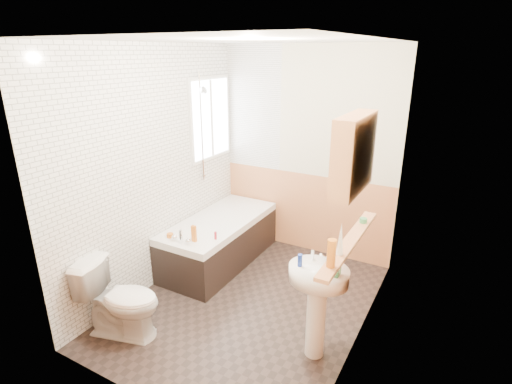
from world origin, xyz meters
TOP-DOWN VIEW (x-y plane):
  - floor at (0.00, 0.00)m, footprint 2.80×2.80m
  - ceiling at (0.00, 0.00)m, footprint 2.80×2.80m
  - wall_back at (0.00, 1.41)m, footprint 2.20×0.02m
  - wall_front at (0.00, -1.41)m, footprint 2.20×0.02m
  - wall_left at (-1.11, 0.00)m, footprint 0.02×2.80m
  - wall_right at (1.11, 0.00)m, footprint 0.02×2.80m
  - wainscot_right at (1.09, 0.00)m, footprint 0.01×2.80m
  - wainscot_front at (0.00, -1.39)m, footprint 2.20×0.01m
  - wainscot_back at (0.00, 1.39)m, footprint 2.20×0.01m
  - tile_cladding_left at (-1.09, 0.00)m, footprint 0.01×2.80m
  - tile_return_back at (-0.73, 1.39)m, footprint 0.75×0.01m
  - window at (-1.06, 0.95)m, footprint 0.03×0.79m
  - bathtub at (-0.73, 0.57)m, footprint 0.70×1.59m
  - shower_riser at (-1.04, 0.74)m, footprint 0.11×0.08m
  - toilet at (-0.76, -0.94)m, footprint 0.79×0.57m
  - sink at (0.84, -0.35)m, footprint 0.48×0.39m
  - pine_shelf at (1.04, -0.26)m, footprint 0.10×1.25m
  - medicine_cabinet at (1.01, -0.27)m, footprint 0.15×0.61m
  - foam_can at (1.04, -0.71)m, footprint 0.07×0.07m
  - green_bottle at (1.04, -0.52)m, footprint 0.06×0.06m
  - black_jar at (1.04, 0.11)m, footprint 0.07×0.07m
  - soap_bottle at (0.98, -0.40)m, footprint 0.08×0.17m
  - clear_bottle at (0.70, -0.40)m, footprint 0.05×0.05m
  - blue_gel at (-0.63, -0.03)m, footprint 0.05×0.03m
  - cream_jar at (-0.92, -0.08)m, footprint 0.09×0.09m
  - orange_bottle at (-0.47, 0.12)m, footprint 0.03×0.03m

SIDE VIEW (x-z plane):
  - floor at x=0.00m, z-range 0.00..0.00m
  - bathtub at x=-0.73m, z-range -0.06..0.63m
  - toilet at x=-0.76m, z-range 0.00..0.70m
  - wainscot_right at x=1.09m, z-range 0.00..1.00m
  - wainscot_front at x=0.00m, z-range 0.00..1.00m
  - wainscot_back at x=0.00m, z-range 0.00..1.00m
  - cream_jar at x=-0.92m, z-range 0.55..0.60m
  - sink at x=0.84m, z-range 0.12..1.06m
  - orange_bottle at x=-0.47m, z-range 0.55..0.64m
  - blue_gel at x=-0.63m, z-range 0.55..0.73m
  - soap_bottle at x=0.98m, z-range 0.83..0.91m
  - clear_bottle at x=0.70m, z-range 0.83..0.93m
  - pine_shelf at x=1.04m, z-range 1.04..1.07m
  - black_jar at x=1.04m, z-range 1.07..1.11m
  - foam_can at x=1.04m, z-range 1.07..1.27m
  - green_bottle at x=1.04m, z-range 1.07..1.32m
  - wall_back at x=0.00m, z-range 0.00..2.50m
  - wall_front at x=0.00m, z-range 0.00..2.50m
  - wall_left at x=-1.11m, z-range 0.00..2.50m
  - wall_right at x=1.11m, z-range 0.00..2.50m
  - tile_cladding_left at x=-1.09m, z-range 0.00..2.50m
  - window at x=-1.06m, z-range 1.15..2.15m
  - shower_riser at x=-1.04m, z-range 1.05..2.31m
  - medicine_cabinet at x=1.01m, z-range 1.46..2.01m
  - tile_return_back at x=-0.73m, z-range 1.00..2.50m
  - ceiling at x=0.00m, z-range 2.50..2.50m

